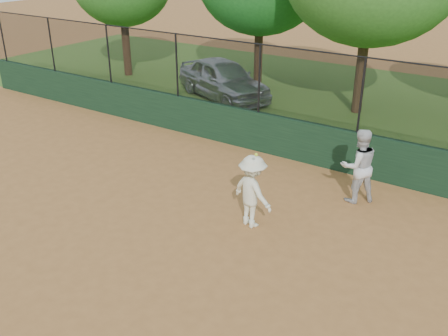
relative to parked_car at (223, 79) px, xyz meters
The scene contains 7 objects.
ground 10.83m from the parked_car, 66.40° to the right, with size 80.00×80.00×0.00m, color #A26734.
back_wall 5.82m from the parked_car, 42.03° to the right, with size 26.00×0.20×1.20m, color #17341E.
grass_strip 4.87m from the parked_car, 25.94° to the left, with size 36.00×12.00×0.01m, color #34581B.
parked_car is the anchor object (origin of this frame).
player_second 9.13m from the parked_car, 35.74° to the right, with size 0.90×0.70×1.85m, color silver.
player_main 9.71m from the parked_car, 52.71° to the right, with size 1.22×0.91×1.96m.
fence_assembly 5.98m from the parked_car, 42.22° to the right, with size 26.00×0.06×2.00m.
Camera 1 is at (6.36, -6.22, 5.90)m, focal length 40.00 mm.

